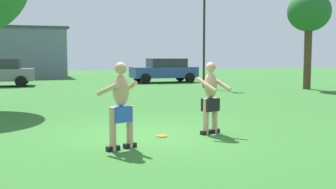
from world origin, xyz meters
name	(u,v)px	position (x,y,z in m)	size (l,w,h in m)	color
ground_plane	(151,135)	(0.00, 0.00, 0.00)	(80.00, 80.00, 0.00)	#2D6628
player_with_cap	(211,95)	(1.32, -0.34, 0.91)	(0.80, 0.69, 1.66)	black
player_in_blue	(121,104)	(-0.96, -1.21, 0.88)	(0.76, 0.70, 1.67)	black
frisbee	(162,136)	(0.16, -0.31, 0.01)	(0.24, 0.24, 0.03)	orange
car_blue_near_post	(164,70)	(6.05, 17.01, 0.82)	(4.30, 2.02, 1.58)	#2D478C
lamp_post	(204,26)	(6.70, 12.09, 3.38)	(0.60, 0.24, 5.48)	black
tree_near_building	(309,14)	(11.47, 9.38, 3.96)	(2.24, 2.24, 5.11)	#4C3823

